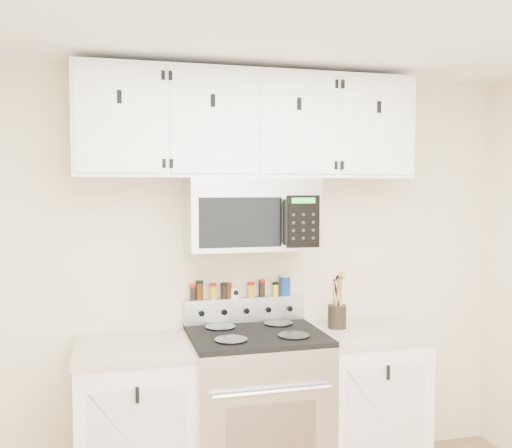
{
  "coord_description": "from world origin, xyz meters",
  "views": [
    {
      "loc": [
        -0.82,
        -1.71,
        1.78
      ],
      "look_at": [
        0.01,
        1.45,
        1.57
      ],
      "focal_mm": 40.0,
      "sensor_mm": 36.0,
      "label": 1
    }
  ],
  "objects_px": {
    "microwave": "(251,214)",
    "utensil_crock": "(337,315)",
    "range": "(256,410)",
    "salt_canister": "(285,285)"
  },
  "relations": [
    {
      "from": "microwave",
      "to": "utensil_crock",
      "type": "distance_m",
      "value": 0.83
    },
    {
      "from": "range",
      "to": "utensil_crock",
      "type": "bearing_deg",
      "value": 8.76
    },
    {
      "from": "utensil_crock",
      "to": "salt_canister",
      "type": "bearing_deg",
      "value": 144.02
    },
    {
      "from": "microwave",
      "to": "salt_canister",
      "type": "distance_m",
      "value": 0.56
    },
    {
      "from": "microwave",
      "to": "utensil_crock",
      "type": "relative_size",
      "value": 2.3
    },
    {
      "from": "microwave",
      "to": "utensil_crock",
      "type": "height_order",
      "value": "microwave"
    },
    {
      "from": "range",
      "to": "microwave",
      "type": "distance_m",
      "value": 1.15
    },
    {
      "from": "range",
      "to": "microwave",
      "type": "relative_size",
      "value": 1.45
    },
    {
      "from": "microwave",
      "to": "salt_canister",
      "type": "xyz_separation_m",
      "value": [
        0.26,
        0.16,
        -0.46
      ]
    },
    {
      "from": "range",
      "to": "utensil_crock",
      "type": "distance_m",
      "value": 0.75
    }
  ]
}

